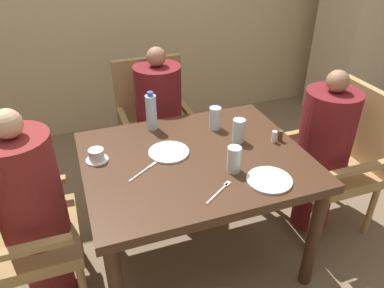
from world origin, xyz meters
The scene contains 19 objects.
ground_plane centered at (0.00, 0.00, 0.00)m, with size 16.00×16.00×0.00m, color #7A664C.
dining_table centered at (0.00, 0.00, 0.63)m, with size 1.18×0.96×0.73m.
chair_left_side centered at (-0.99, 0.00, 0.51)m, with size 0.52×0.52×0.95m.
diner_in_left_chair centered at (-0.84, 0.00, 0.59)m, with size 0.32×0.32×1.14m.
chair_far_side centered at (0.00, 0.88, 0.51)m, with size 0.52×0.52×0.95m.
diner_in_far_chair centered at (0.00, 0.74, 0.57)m, with size 0.32×0.32×1.11m.
chair_right_side centered at (0.99, 0.00, 0.51)m, with size 0.52×0.52×0.95m.
diner_in_right_chair centered at (0.84, 0.00, 0.57)m, with size 0.32×0.32×1.10m.
plate_main_left centered at (-0.12, 0.08, 0.73)m, with size 0.22×0.22×0.01m.
plate_main_right centered at (0.26, -0.33, 0.73)m, with size 0.22×0.22×0.01m.
teacup_with_saucer centered at (-0.50, 0.14, 0.76)m, with size 0.12×0.12×0.07m.
water_bottle centered at (-0.14, 0.38, 0.84)m, with size 0.06×0.06×0.24m.
glass_tall_near centered at (0.14, -0.19, 0.79)m, with size 0.07×0.07×0.14m.
glass_tall_mid centered at (0.22, 0.25, 0.79)m, with size 0.07×0.07×0.14m.
glass_tall_far centered at (0.29, 0.07, 0.79)m, with size 0.07×0.07×0.14m.
salt_shaker centered at (0.47, -0.01, 0.76)m, with size 0.03×0.03×0.07m.
pepper_shaker centered at (0.51, -0.01, 0.76)m, with size 0.03×0.03×0.07m.
fork_beside_plate centered at (0.01, -0.31, 0.73)m, with size 0.17×0.13×0.00m.
knife_beside_plate centered at (-0.28, -0.04, 0.73)m, with size 0.18×0.13×0.00m.
Camera 1 is at (-0.58, -1.57, 1.82)m, focal length 35.00 mm.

